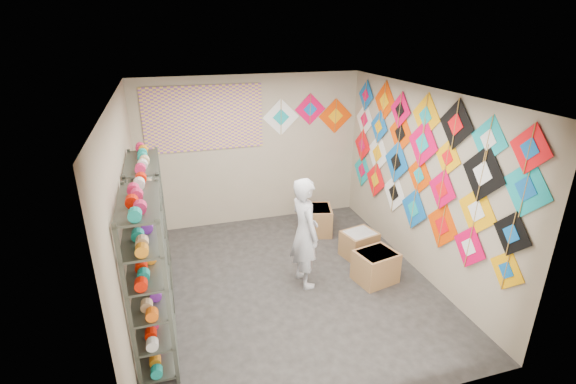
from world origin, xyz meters
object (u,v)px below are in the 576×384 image
object	(u,v)px
shelf_rack_back	(151,227)
carton_c	(317,220)
carton_b	(359,244)
carton_a	(375,267)
shelf_rack_front	(150,280)
shopkeeper	(305,233)

from	to	relation	value
shelf_rack_back	carton_c	xyz separation A→B (m)	(2.74, 0.94, -0.71)
carton_b	carton_a	bearing A→B (deg)	-110.00
shelf_rack_front	shopkeeper	size ratio (longest dim) A/B	1.18
carton_c	shelf_rack_front	bearing A→B (deg)	-125.91
shelf_rack_back	carton_b	distance (m)	3.19
shelf_rack_front	shopkeeper	xyz separation A→B (m)	(2.02, 0.83, -0.15)
shelf_rack_back	carton_c	bearing A→B (deg)	18.94
shelf_rack_front	shopkeeper	world-z (taller)	shelf_rack_front
shelf_rack_front	carton_c	size ratio (longest dim) A/B	3.44
carton_c	shelf_rack_back	bearing A→B (deg)	-146.23
shelf_rack_front	carton_b	bearing A→B (deg)	22.35
shelf_rack_back	shopkeeper	world-z (taller)	shelf_rack_back
shelf_rack_front	carton_a	xyz separation A→B (m)	(3.03, 0.57, -0.72)
carton_b	shelf_rack_front	bearing A→B (deg)	-171.07
shopkeeper	carton_a	size ratio (longest dim) A/B	2.90
shelf_rack_front	carton_b	distance (m)	3.44
shelf_rack_back	carton_a	xyz separation A→B (m)	(3.03, -0.73, -0.72)
shopkeeper	carton_c	world-z (taller)	shopkeeper
shelf_rack_back	shopkeeper	bearing A→B (deg)	-13.12
shelf_rack_front	carton_a	world-z (taller)	shelf_rack_front
shelf_rack_back	carton_a	world-z (taller)	shelf_rack_back
carton_a	shopkeeper	bearing A→B (deg)	153.27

